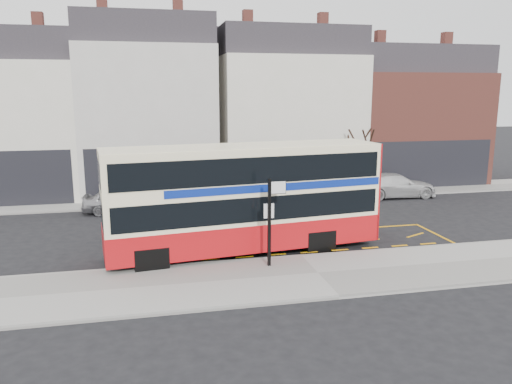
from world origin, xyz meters
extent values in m
plane|color=black|center=(0.00, 0.00, 0.00)|extent=(120.00, 120.00, 0.00)
cube|color=gray|center=(0.00, -2.30, 0.07)|extent=(40.00, 4.00, 0.15)
cube|color=gray|center=(0.00, -0.38, 0.07)|extent=(40.00, 0.15, 0.15)
cube|color=gray|center=(0.00, 11.00, 0.07)|extent=(50.00, 3.00, 0.15)
cube|color=silver|center=(-13.50, 15.00, 4.00)|extent=(8.00, 8.00, 8.00)
cube|color=#28262B|center=(-13.50, 15.00, 8.90)|extent=(8.00, 7.20, 1.80)
cube|color=brown|center=(-11.50, 14.00, 10.20)|extent=(0.60, 0.60, 1.20)
cube|color=black|center=(-13.50, 11.02, 1.60)|extent=(7.36, 0.06, 3.20)
cube|color=black|center=(-13.50, 11.04, 1.40)|extent=(5.60, 0.04, 2.00)
cube|color=beige|center=(-5.50, 15.00, 4.50)|extent=(8.00, 8.00, 9.00)
cube|color=#28262B|center=(-5.50, 15.00, 9.90)|extent=(8.00, 7.20, 1.80)
cube|color=brown|center=(-7.90, 14.00, 11.20)|extent=(0.60, 0.60, 1.20)
cube|color=brown|center=(-3.50, 14.00, 11.20)|extent=(0.60, 0.60, 1.20)
cube|color=black|center=(-5.50, 11.02, 1.60)|extent=(7.36, 0.06, 3.20)
cube|color=black|center=(-5.50, 11.04, 1.40)|extent=(5.60, 0.04, 2.00)
cube|color=silver|center=(3.50, 15.00, 4.25)|extent=(9.00, 8.00, 8.50)
cube|color=#28262B|center=(3.50, 15.00, 9.40)|extent=(9.00, 7.20, 1.80)
cube|color=brown|center=(0.80, 14.00, 10.70)|extent=(0.60, 0.60, 1.20)
cube|color=brown|center=(5.75, 14.00, 10.70)|extent=(0.60, 0.60, 1.20)
cube|color=#157A2A|center=(3.50, 11.02, 1.60)|extent=(8.28, 0.06, 3.20)
cube|color=black|center=(3.50, 11.04, 1.40)|extent=(6.30, 0.04, 2.00)
cube|color=brown|center=(12.50, 15.00, 3.75)|extent=(9.00, 8.00, 7.50)
cube|color=#28262B|center=(12.50, 15.00, 8.40)|extent=(9.00, 7.20, 1.80)
cube|color=brown|center=(9.80, 14.00, 9.70)|extent=(0.60, 0.60, 1.20)
cube|color=brown|center=(14.75, 14.00, 9.70)|extent=(0.60, 0.60, 1.20)
cube|color=black|center=(12.50, 11.02, 1.60)|extent=(8.28, 0.06, 3.20)
cube|color=black|center=(12.50, 11.04, 1.40)|extent=(6.30, 0.04, 2.00)
cube|color=#FAEDBE|center=(-2.01, 0.85, 2.33)|extent=(11.01, 3.74, 3.97)
cube|color=#AE0E12|center=(-2.01, 0.85, 0.88)|extent=(11.05, 3.78, 1.08)
cube|color=#AE0E12|center=(3.33, 1.50, 2.33)|extent=(0.36, 2.48, 3.97)
cube|color=black|center=(-2.01, 0.85, 2.06)|extent=(10.59, 3.75, 0.93)
cube|color=black|center=(-2.01, 0.85, 3.53)|extent=(10.59, 3.75, 0.98)
cube|color=navy|center=(-1.04, 0.97, 2.85)|extent=(8.87, 3.53, 0.29)
cube|color=black|center=(-7.35, 0.20, 1.82)|extent=(0.33, 2.25, 1.57)
cube|color=black|center=(-7.35, 0.20, 3.53)|extent=(0.33, 2.25, 0.98)
cube|color=black|center=(-7.34, 0.20, 2.75)|extent=(0.26, 1.71, 0.34)
cube|color=#FAEDBE|center=(-2.01, 0.85, 4.27)|extent=(11.00, 3.64, 0.12)
cylinder|color=black|center=(-5.68, -0.71, 0.49)|extent=(1.01, 0.39, 0.98)
cylinder|color=black|center=(-5.94, 1.48, 0.49)|extent=(1.01, 0.39, 0.98)
cylinder|color=black|center=(0.95, 0.09, 0.49)|extent=(1.01, 0.39, 0.98)
cylinder|color=black|center=(0.68, 2.29, 0.49)|extent=(1.01, 0.39, 0.98)
cube|color=black|center=(-1.50, -1.23, 1.75)|extent=(0.11, 0.11, 3.21)
cube|color=white|center=(-1.18, -1.22, 3.04)|extent=(0.58, 0.05, 0.47)
cube|color=white|center=(-1.50, -1.16, 2.18)|extent=(0.37, 0.04, 0.53)
imported|color=#9C9B9F|center=(-7.09, 8.74, 0.69)|extent=(4.19, 2.04, 1.38)
imported|color=#3C3D43|center=(-3.44, 8.63, 0.62)|extent=(3.89, 1.81, 1.24)
imported|color=silver|center=(8.97, 9.29, 0.73)|extent=(5.08, 2.22, 1.45)
cylinder|color=black|center=(7.15, 10.65, 0.97)|extent=(0.24, 0.24, 1.93)
camera|label=1|loc=(-5.66, -18.00, 6.44)|focal=35.00mm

